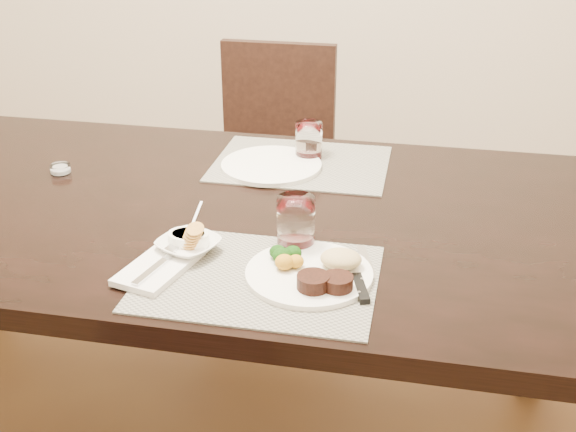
% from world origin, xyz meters
% --- Properties ---
extents(dining_table, '(2.00, 1.00, 0.75)m').
position_xyz_m(dining_table, '(0.00, 0.00, 0.67)').
color(dining_table, black).
rests_on(dining_table, ground).
extents(chair_far, '(0.42, 0.42, 0.90)m').
position_xyz_m(chair_far, '(0.00, 0.93, 0.50)').
color(chair_far, black).
rests_on(chair_far, ground).
extents(placemat_near, '(0.46, 0.34, 0.00)m').
position_xyz_m(placemat_near, '(0.25, -0.31, 0.75)').
color(placemat_near, gray).
rests_on(placemat_near, dining_table).
extents(placemat_far, '(0.46, 0.34, 0.00)m').
position_xyz_m(placemat_far, '(0.22, 0.29, 0.75)').
color(placemat_far, gray).
rests_on(placemat_far, dining_table).
extents(dinner_plate, '(0.25, 0.25, 0.04)m').
position_xyz_m(dinner_plate, '(0.36, -0.29, 0.77)').
color(dinner_plate, white).
rests_on(dinner_plate, placemat_near).
extents(napkin_fork, '(0.15, 0.21, 0.02)m').
position_xyz_m(napkin_fork, '(0.05, -0.32, 0.76)').
color(napkin_fork, white).
rests_on(napkin_fork, placemat_near).
extents(steak_knife, '(0.06, 0.23, 0.01)m').
position_xyz_m(steak_knife, '(0.45, -0.29, 0.76)').
color(steak_knife, silver).
rests_on(steak_knife, placemat_near).
extents(cracker_bowl, '(0.16, 0.16, 0.05)m').
position_xyz_m(cracker_bowl, '(0.08, -0.24, 0.77)').
color(cracker_bowl, white).
rests_on(cracker_bowl, placemat_near).
extents(sauce_ramekin, '(0.09, 0.13, 0.07)m').
position_xyz_m(sauce_ramekin, '(0.08, -0.22, 0.77)').
color(sauce_ramekin, white).
rests_on(sauce_ramekin, placemat_near).
extents(wine_glass_near, '(0.08, 0.08, 0.11)m').
position_xyz_m(wine_glass_near, '(0.30, -0.17, 0.80)').
color(wine_glass_near, white).
rests_on(wine_glass_near, placemat_near).
extents(far_plate, '(0.27, 0.27, 0.01)m').
position_xyz_m(far_plate, '(0.15, 0.24, 0.76)').
color(far_plate, white).
rests_on(far_plate, placemat_far).
extents(wine_glass_far, '(0.07, 0.07, 0.10)m').
position_xyz_m(wine_glass_far, '(0.24, 0.33, 0.80)').
color(wine_glass_far, white).
rests_on(wine_glass_far, placemat_far).
extents(salt_cellar, '(0.05, 0.05, 0.02)m').
position_xyz_m(salt_cellar, '(-0.38, 0.10, 0.76)').
color(salt_cellar, white).
rests_on(salt_cellar, dining_table).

